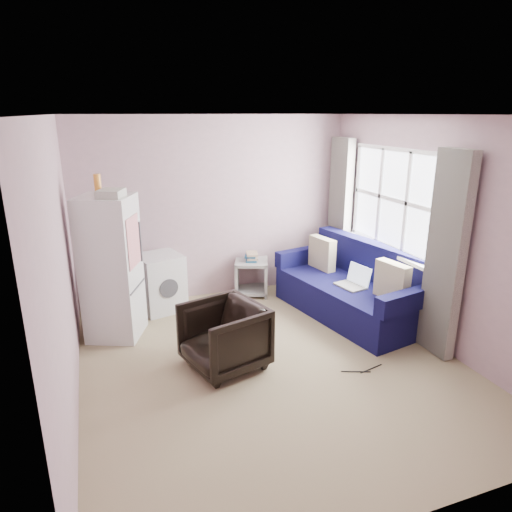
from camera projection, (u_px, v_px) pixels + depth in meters
The scene contains 8 objects.
room at pixel (274, 249), 4.43m from camera, with size 3.84×4.24×2.54m.
armchair at pixel (224, 333), 4.63m from camera, with size 0.73×0.68×0.75m, color black.
fridge at pixel (111, 267), 5.17m from camera, with size 0.75×0.75×1.89m.
washing_machine at pixel (160, 281), 6.01m from camera, with size 0.65×0.65×0.76m.
side_table at pixel (251, 274), 6.56m from camera, with size 0.59×0.59×0.63m.
sofa at pixel (353, 289), 5.89m from camera, with size 1.31×2.21×0.92m.
window_dressing at pixel (384, 231), 5.68m from camera, with size 0.17×2.62×2.18m.
floor_cables at pixel (364, 370), 4.65m from camera, with size 0.47×0.12×0.01m.
Camera 1 is at (-1.60, -3.92, 2.52)m, focal length 32.00 mm.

